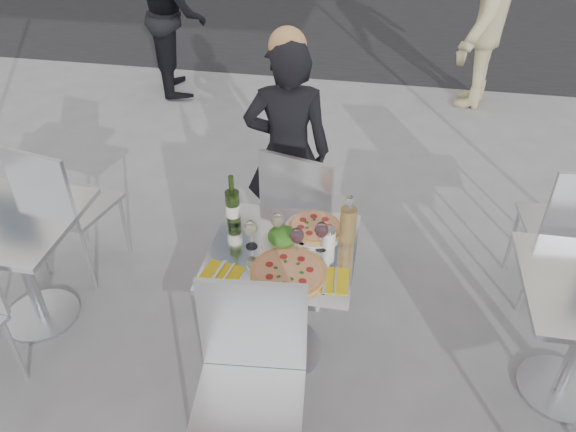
% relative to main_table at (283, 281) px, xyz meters
% --- Properties ---
extents(ground, '(80.00, 80.00, 0.00)m').
position_rel_main_table_xyz_m(ground, '(0.00, 0.00, -0.54)').
color(ground, slate).
extents(street_asphalt, '(24.00, 5.00, 0.00)m').
position_rel_main_table_xyz_m(street_asphalt, '(0.00, 6.50, -0.54)').
color(street_asphalt, black).
rests_on(street_asphalt, ground).
extents(main_table, '(0.72, 0.72, 0.75)m').
position_rel_main_table_xyz_m(main_table, '(0.00, 0.00, 0.00)').
color(main_table, '#B7BABF').
rests_on(main_table, ground).
extents(side_table_left, '(0.72, 0.72, 0.75)m').
position_rel_main_table_xyz_m(side_table_left, '(-1.50, 0.00, 0.00)').
color(side_table_left, '#B7BABF').
rests_on(side_table_left, ground).
extents(chair_far, '(0.55, 0.56, 0.98)m').
position_rel_main_table_xyz_m(chair_far, '(0.01, 0.62, 0.04)').
color(chair_far, silver).
rests_on(chair_far, ground).
extents(chair_near, '(0.50, 0.51, 1.01)m').
position_rel_main_table_xyz_m(chair_near, '(-0.01, -0.65, 0.06)').
color(chair_near, silver).
rests_on(chair_near, ground).
extents(side_chair_lfar, '(0.53, 0.54, 0.98)m').
position_rel_main_table_xyz_m(side_chair_lfar, '(-1.46, 0.42, 0.04)').
color(side_chair_lfar, silver).
rests_on(side_chair_lfar, ground).
extents(side_chair_rfar, '(0.50, 0.51, 1.02)m').
position_rel_main_table_xyz_m(side_chair_rfar, '(1.56, 0.69, 0.06)').
color(side_chair_rfar, silver).
rests_on(side_chair_rfar, ground).
extents(woman_diner, '(0.60, 0.44, 1.50)m').
position_rel_main_table_xyz_m(woman_diner, '(-0.15, 0.95, 0.21)').
color(woman_diner, black).
rests_on(woman_diner, ground).
extents(pedestrian_a, '(0.90, 0.99, 1.65)m').
position_rel_main_table_xyz_m(pedestrian_a, '(-1.80, 3.49, 0.29)').
color(pedestrian_a, black).
rests_on(pedestrian_a, ground).
extents(pedestrian_b, '(1.02, 1.38, 1.90)m').
position_rel_main_table_xyz_m(pedestrian_b, '(1.28, 3.67, 0.41)').
color(pedestrian_b, tan).
rests_on(pedestrian_b, ground).
extents(pizza_near, '(0.36, 0.36, 0.02)m').
position_rel_main_table_xyz_m(pizza_near, '(0.06, -0.17, 0.22)').
color(pizza_near, '#E0A657').
rests_on(pizza_near, main_table).
extents(pizza_far, '(0.31, 0.31, 0.03)m').
position_rel_main_table_xyz_m(pizza_far, '(0.13, 0.19, 0.23)').
color(pizza_far, white).
rests_on(pizza_far, main_table).
extents(salad_plate, '(0.22, 0.22, 0.09)m').
position_rel_main_table_xyz_m(salad_plate, '(-0.01, 0.05, 0.25)').
color(salad_plate, white).
rests_on(salad_plate, main_table).
extents(wine_bottle, '(0.07, 0.08, 0.29)m').
position_rel_main_table_xyz_m(wine_bottle, '(-0.29, 0.17, 0.32)').
color(wine_bottle, '#3A5A21').
rests_on(wine_bottle, main_table).
extents(carafe, '(0.08, 0.08, 0.29)m').
position_rel_main_table_xyz_m(carafe, '(0.31, 0.09, 0.33)').
color(carafe, tan).
rests_on(carafe, main_table).
extents(sugar_shaker, '(0.06, 0.06, 0.11)m').
position_rel_main_table_xyz_m(sugar_shaker, '(0.22, 0.07, 0.26)').
color(sugar_shaker, white).
rests_on(sugar_shaker, main_table).
extents(wineglass_white_a, '(0.07, 0.07, 0.16)m').
position_rel_main_table_xyz_m(wineglass_white_a, '(-0.16, -0.00, 0.32)').
color(wineglass_white_a, white).
rests_on(wineglass_white_a, main_table).
extents(wineglass_white_b, '(0.07, 0.07, 0.16)m').
position_rel_main_table_xyz_m(wineglass_white_b, '(-0.04, 0.09, 0.32)').
color(wineglass_white_b, white).
rests_on(wineglass_white_b, main_table).
extents(wineglass_red_a, '(0.07, 0.07, 0.16)m').
position_rel_main_table_xyz_m(wineglass_red_a, '(0.07, -0.02, 0.32)').
color(wineglass_red_a, white).
rests_on(wineglass_red_a, main_table).
extents(wineglass_red_b, '(0.07, 0.07, 0.16)m').
position_rel_main_table_xyz_m(wineglass_red_b, '(0.18, 0.05, 0.32)').
color(wineglass_red_b, white).
rests_on(wineglass_red_b, main_table).
extents(napkin_left, '(0.21, 0.21, 0.01)m').
position_rel_main_table_xyz_m(napkin_left, '(-0.25, -0.24, 0.21)').
color(napkin_left, yellow).
rests_on(napkin_left, main_table).
extents(napkin_right, '(0.19, 0.20, 0.01)m').
position_rel_main_table_xyz_m(napkin_right, '(0.25, -0.18, 0.21)').
color(napkin_right, yellow).
rests_on(napkin_right, main_table).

